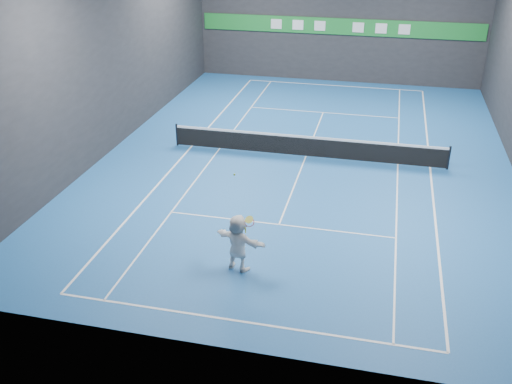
% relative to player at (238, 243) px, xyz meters
% --- Properties ---
extents(ground, '(26.00, 26.00, 0.00)m').
position_rel_player_xyz_m(ground, '(0.72, 9.41, -0.95)').
color(ground, '#1C559A').
rests_on(ground, ground).
extents(wall_back, '(18.00, 0.10, 9.00)m').
position_rel_player_xyz_m(wall_back, '(0.72, 22.41, 3.55)').
color(wall_back, '#252528').
rests_on(wall_back, ground).
extents(wall_front, '(18.00, 0.10, 9.00)m').
position_rel_player_xyz_m(wall_front, '(0.72, -3.59, 3.55)').
color(wall_front, '#252528').
rests_on(wall_front, ground).
extents(wall_left, '(0.10, 26.00, 9.00)m').
position_rel_player_xyz_m(wall_left, '(-8.28, 9.41, 3.55)').
color(wall_left, '#252528').
rests_on(wall_left, ground).
extents(baseline_near, '(10.98, 0.08, 0.01)m').
position_rel_player_xyz_m(baseline_near, '(0.72, -2.48, -0.94)').
color(baseline_near, white).
rests_on(baseline_near, ground).
extents(baseline_far, '(10.98, 0.08, 0.01)m').
position_rel_player_xyz_m(baseline_far, '(0.72, 21.30, -0.94)').
color(baseline_far, white).
rests_on(baseline_far, ground).
extents(sideline_doubles_left, '(0.08, 23.78, 0.01)m').
position_rel_player_xyz_m(sideline_doubles_left, '(-4.77, 9.41, -0.94)').
color(sideline_doubles_left, white).
rests_on(sideline_doubles_left, ground).
extents(sideline_doubles_right, '(0.08, 23.78, 0.01)m').
position_rel_player_xyz_m(sideline_doubles_right, '(6.21, 9.41, -0.94)').
color(sideline_doubles_right, white).
rests_on(sideline_doubles_right, ground).
extents(sideline_singles_left, '(0.06, 23.78, 0.01)m').
position_rel_player_xyz_m(sideline_singles_left, '(-3.39, 9.41, -0.94)').
color(sideline_singles_left, white).
rests_on(sideline_singles_left, ground).
extents(sideline_singles_right, '(0.06, 23.78, 0.01)m').
position_rel_player_xyz_m(sideline_singles_right, '(4.83, 9.41, -0.94)').
color(sideline_singles_right, white).
rests_on(sideline_singles_right, ground).
extents(service_line_near, '(8.23, 0.06, 0.01)m').
position_rel_player_xyz_m(service_line_near, '(0.72, 3.01, -0.94)').
color(service_line_near, white).
rests_on(service_line_near, ground).
extents(service_line_far, '(8.23, 0.06, 0.01)m').
position_rel_player_xyz_m(service_line_far, '(0.72, 15.81, -0.94)').
color(service_line_far, white).
rests_on(service_line_far, ground).
extents(center_service_line, '(0.06, 12.80, 0.01)m').
position_rel_player_xyz_m(center_service_line, '(0.72, 9.41, -0.94)').
color(center_service_line, white).
rests_on(center_service_line, ground).
extents(player, '(1.84, 1.10, 1.89)m').
position_rel_player_xyz_m(player, '(0.00, 0.00, 0.00)').
color(player, white).
rests_on(player, ground).
extents(tennis_ball, '(0.06, 0.06, 0.06)m').
position_rel_player_xyz_m(tennis_ball, '(-0.14, 0.24, 2.19)').
color(tennis_ball, '#AECF22').
rests_on(tennis_ball, player).
extents(tennis_net, '(12.50, 0.10, 1.07)m').
position_rel_player_xyz_m(tennis_net, '(0.72, 9.41, -0.41)').
color(tennis_net, black).
rests_on(tennis_net, ground).
extents(sponsor_banner, '(17.64, 0.11, 1.00)m').
position_rel_player_xyz_m(sponsor_banner, '(0.72, 22.34, 2.55)').
color(sponsor_banner, '#1B7E2D').
rests_on(sponsor_banner, wall_back).
extents(tennis_racket, '(0.42, 0.33, 0.62)m').
position_rel_player_xyz_m(tennis_racket, '(0.33, 0.05, 0.72)').
color(tennis_racket, red).
rests_on(tennis_racket, player).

